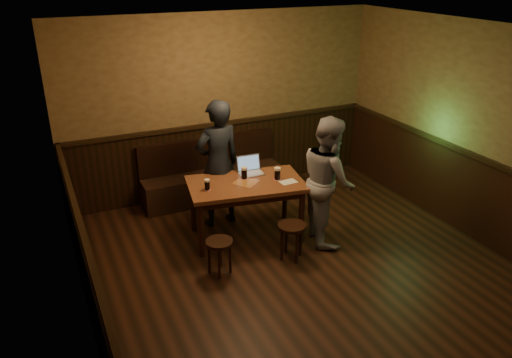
{
  "coord_description": "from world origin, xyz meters",
  "views": [
    {
      "loc": [
        -2.68,
        -4.04,
        3.47
      ],
      "look_at": [
        -0.21,
        1.31,
        0.87
      ],
      "focal_mm": 35.0,
      "sensor_mm": 36.0,
      "label": 1
    }
  ],
  "objects": [
    {
      "name": "room",
      "position": [
        0.0,
        0.22,
        1.2
      ],
      "size": [
        5.04,
        6.04,
        2.84
      ],
      "color": "black",
      "rests_on": "ground"
    },
    {
      "name": "stool_left",
      "position": [
        -0.95,
        0.74,
        0.35
      ],
      "size": [
        0.43,
        0.43,
        0.44
      ],
      "rotation": [
        0.0,
        0.0,
        -0.4
      ],
      "color": "black",
      "rests_on": "ground"
    },
    {
      "name": "pint_left",
      "position": [
        -0.84,
        1.4,
        0.88
      ],
      "size": [
        0.09,
        0.09,
        0.15
      ],
      "color": "maroon",
      "rests_on": "pub_table"
    },
    {
      "name": "menu",
      "position": [
        0.2,
        1.19,
        0.81
      ],
      "size": [
        0.23,
        0.16,
        0.0
      ],
      "primitive_type": "cube",
      "rotation": [
        0.0,
        0.0,
        0.05
      ],
      "color": "silver",
      "rests_on": "pub_table"
    },
    {
      "name": "person_suit",
      "position": [
        -0.5,
        1.93,
        0.9
      ],
      "size": [
        0.7,
        0.51,
        1.81
      ],
      "primitive_type": "imported",
      "rotation": [
        0.0,
        0.0,
        3.26
      ],
      "color": "black",
      "rests_on": "ground"
    },
    {
      "name": "person_grey",
      "position": [
        0.65,
        0.93,
        0.85
      ],
      "size": [
        0.83,
        0.96,
        1.7
      ],
      "primitive_type": "imported",
      "rotation": [
        0.0,
        0.0,
        1.32
      ],
      "color": "gray",
      "rests_on": "ground"
    },
    {
      "name": "pint_mid",
      "position": [
        -0.28,
        1.53,
        0.89
      ],
      "size": [
        0.11,
        0.11,
        0.17
      ],
      "color": "maroon",
      "rests_on": "pub_table"
    },
    {
      "name": "bench",
      "position": [
        -0.31,
        2.75,
        0.31
      ],
      "size": [
        2.2,
        0.5,
        0.95
      ],
      "color": "black",
      "rests_on": "ground"
    },
    {
      "name": "pub_table",
      "position": [
        -0.31,
        1.41,
        0.7
      ],
      "size": [
        1.62,
        1.1,
        0.81
      ],
      "rotation": [
        0.0,
        0.0,
        -0.17
      ],
      "color": "brown",
      "rests_on": "ground"
    },
    {
      "name": "stool_right",
      "position": [
        -0.01,
        0.67,
        0.38
      ],
      "size": [
        0.36,
        0.36,
        0.48
      ],
      "rotation": [
        0.0,
        0.0,
        0.01
      ],
      "color": "black",
      "rests_on": "ground"
    },
    {
      "name": "pint_right",
      "position": [
        0.11,
        1.32,
        0.89
      ],
      "size": [
        0.11,
        0.11,
        0.17
      ],
      "color": "maroon",
      "rests_on": "pub_table"
    },
    {
      "name": "laptop",
      "position": [
        -0.13,
        1.67,
        0.86
      ],
      "size": [
        0.35,
        0.29,
        0.23
      ],
      "rotation": [
        0.0,
        0.0,
        -0.07
      ],
      "color": "silver",
      "rests_on": "pub_table"
    }
  ]
}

